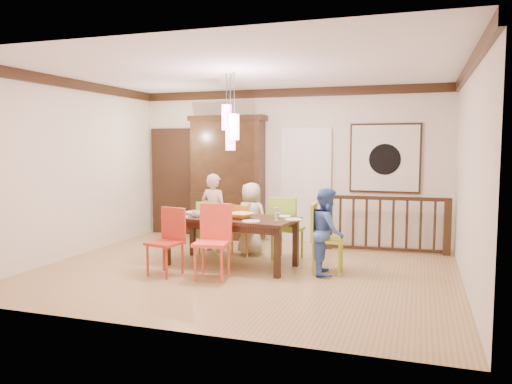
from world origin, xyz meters
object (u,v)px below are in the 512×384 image
(china_hutch, at_px, (228,177))
(dining_table, at_px, (231,223))
(chair_end_right, at_px, (328,233))
(balustrade, at_px, (386,223))
(person_end_right, at_px, (327,231))
(chair_far_left, at_px, (212,223))
(person_far_mid, at_px, (251,219))
(person_far_left, at_px, (214,213))

(china_hutch, bearing_deg, dining_table, -67.45)
(chair_end_right, relative_size, china_hutch, 0.42)
(balustrade, height_order, person_end_right, person_end_right)
(chair_far_left, xyz_separation_m, person_end_right, (2.10, -0.76, 0.11))
(person_far_mid, xyz_separation_m, person_end_right, (1.43, -0.87, 0.01))
(dining_table, bearing_deg, chair_end_right, 8.11)
(dining_table, height_order, person_far_mid, person_far_mid)
(dining_table, distance_m, china_hutch, 2.34)
(dining_table, distance_m, balustrade, 2.81)
(person_far_left, height_order, person_end_right, person_far_left)
(china_hutch, relative_size, person_far_mid, 1.98)
(person_end_right, bearing_deg, balustrade, -34.64)
(chair_end_right, bearing_deg, dining_table, 88.24)
(chair_far_left, bearing_deg, chair_end_right, 162.13)
(dining_table, distance_m, person_end_right, 1.47)
(dining_table, bearing_deg, balustrade, 45.26)
(chair_end_right, relative_size, person_end_right, 0.81)
(dining_table, xyz_separation_m, chair_far_left, (-0.63, 0.74, -0.15))
(chair_end_right, bearing_deg, balustrade, -25.89)
(chair_far_left, bearing_deg, person_end_right, 160.36)
(person_far_left, distance_m, person_end_right, 2.30)
(dining_table, xyz_separation_m, person_far_mid, (0.04, 0.84, -0.05))
(china_hutch, relative_size, person_end_right, 1.95)
(person_far_left, relative_size, person_end_right, 1.09)
(balustrade, bearing_deg, chair_far_left, -163.52)
(chair_end_right, height_order, person_far_mid, person_far_mid)
(dining_table, height_order, balustrade, balustrade)
(chair_far_left, xyz_separation_m, balustrade, (2.81, 1.02, -0.01))
(person_far_left, xyz_separation_m, person_far_mid, (0.69, -0.02, -0.07))
(balustrade, height_order, person_far_mid, person_far_mid)
(china_hutch, bearing_deg, balustrade, -6.46)
(dining_table, bearing_deg, person_far_left, 133.20)
(chair_far_left, height_order, china_hutch, china_hutch)
(chair_end_right, distance_m, person_far_left, 2.28)
(chair_end_right, bearing_deg, person_far_left, 65.39)
(chair_far_left, xyz_separation_m, person_far_left, (-0.02, 0.13, 0.16))
(chair_end_right, height_order, person_far_left, person_far_left)
(china_hutch, bearing_deg, chair_end_right, -41.26)
(chair_end_right, height_order, balustrade, chair_end_right)
(balustrade, xyz_separation_m, person_end_right, (-0.71, -1.79, 0.12))
(chair_far_left, relative_size, china_hutch, 0.37)
(dining_table, height_order, person_far_left, person_far_left)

